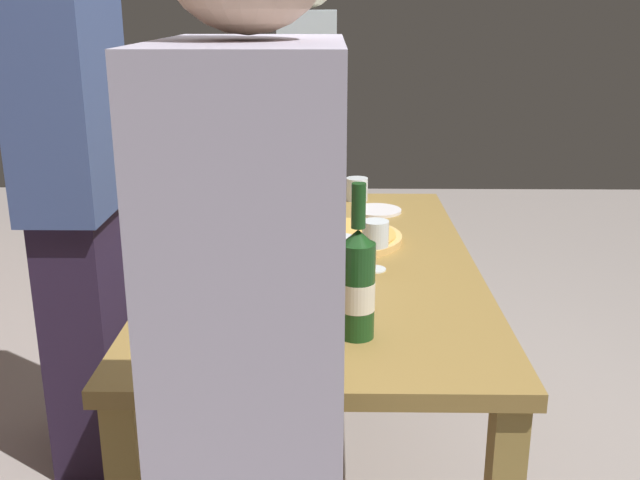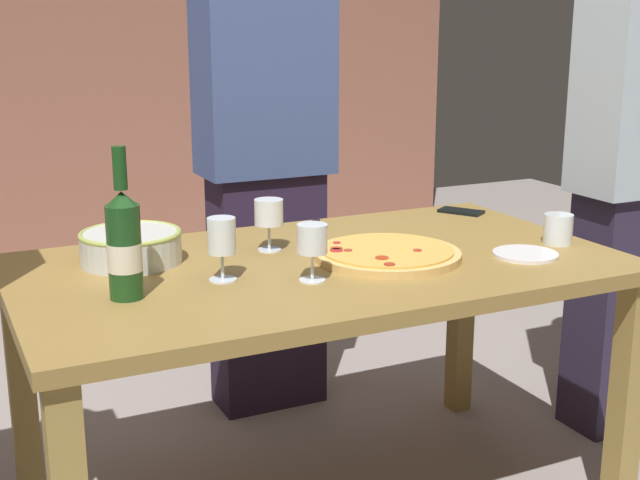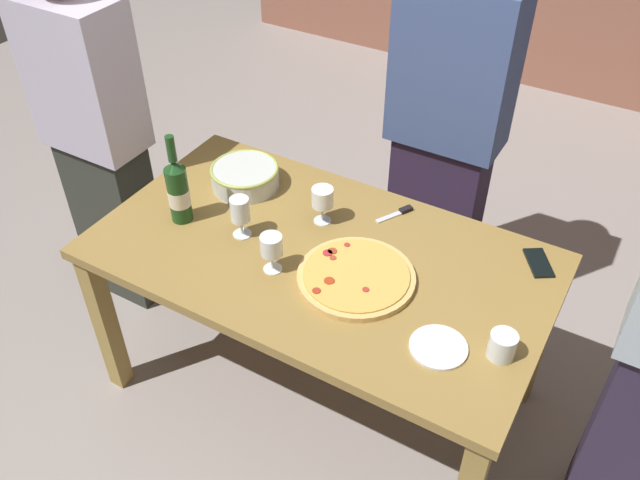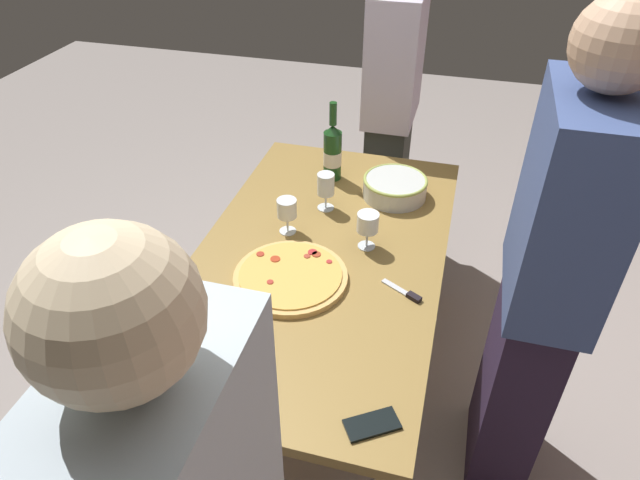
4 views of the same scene
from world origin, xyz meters
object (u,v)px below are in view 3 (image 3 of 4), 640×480
cell_phone (539,263)px  person_host (446,134)px  cup_amber (502,345)px  wine_glass_far_left (271,246)px  pizza (356,277)px  pizza_knife (399,213)px  person_guest_left (97,138)px  dining_table (320,272)px  wine_glass_by_bottle (322,199)px  wine_glass_near_pizza (240,212)px  side_plate (438,347)px  serving_bowl (245,176)px  wine_bottle (178,190)px

cell_phone → person_host: 0.69m
cup_amber → wine_glass_far_left: bearing=-178.3°
pizza → pizza_knife: size_ratio=2.69×
person_host → person_guest_left: bearing=-50.5°
dining_table → wine_glass_by_bottle: 0.26m
wine_glass_near_pizza → side_plate: 0.84m
serving_bowl → side_plate: size_ratio=1.52×
wine_glass_near_pizza → person_guest_left: (-0.82, 0.13, -0.02)m
person_guest_left → pizza: bearing=-2.1°
wine_glass_far_left → cup_amber: wine_glass_far_left is taller
serving_bowl → cup_amber: 1.20m
wine_glass_near_pizza → side_plate: size_ratio=0.90×
cell_phone → cup_amber: bearing=59.0°
wine_glass_by_bottle → side_plate: size_ratio=0.82×
dining_table → wine_glass_far_left: wine_glass_far_left is taller
wine_glass_near_pizza → cup_amber: 0.99m
wine_bottle → cell_phone: wine_bottle is taller
side_plate → cup_amber: bearing=21.8°
pizza → wine_bottle: (-0.71, -0.03, 0.12)m
pizza → wine_glass_far_left: 0.30m
serving_bowl → wine_glass_by_bottle: size_ratio=1.85×
wine_glass_by_bottle → cup_amber: size_ratio=1.68×
person_guest_left → dining_table: bearing=0.0°
pizza → wine_glass_near_pizza: wine_glass_near_pizza is taller
serving_bowl → wine_glass_far_left: wine_glass_far_left is taller
pizza → side_plate: bearing=-21.6°
person_guest_left → person_host: bearing=32.1°
wine_glass_near_pizza → wine_glass_far_left: bearing=-26.8°
dining_table → person_host: size_ratio=0.92×
wine_glass_far_left → pizza: bearing=19.8°
pizza_knife → cell_phone: bearing=-1.6°
serving_bowl → wine_glass_by_bottle: bearing=-6.6°
wine_bottle → wine_glass_far_left: 0.45m
dining_table → wine_glass_near_pizza: bearing=-169.3°
serving_bowl → cup_amber: size_ratio=3.10×
serving_bowl → person_guest_left: bearing=-168.9°
dining_table → wine_bottle: 0.59m
pizza → person_guest_left: (-1.28, 0.13, 0.07)m
dining_table → cell_phone: cell_phone is taller
person_guest_left → cell_phone: bearing=11.8°
cell_phone → person_host: bearing=-71.9°
wine_glass_by_bottle → wine_glass_far_left: size_ratio=1.01×
side_plate → cell_phone: same height
serving_bowl → wine_glass_far_left: (0.36, -0.36, 0.06)m
pizza_knife → wine_bottle: bearing=-147.8°
pizza_knife → wine_glass_near_pizza: bearing=-137.9°
side_plate → person_host: 1.03m
pizza_knife → wine_glass_by_bottle: bearing=-141.2°
pizza_knife → person_host: size_ratio=0.08×
dining_table → pizza_knife: 0.38m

